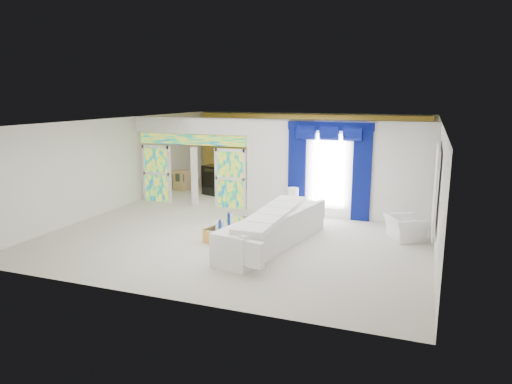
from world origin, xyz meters
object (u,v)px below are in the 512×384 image
at_px(grand_piano, 230,176).
at_px(coffee_table, 229,230).
at_px(console_table, 302,213).
at_px(white_sofa, 274,231).
at_px(armchair, 404,228).

bearing_deg(grand_piano, coffee_table, -49.57).
height_order(console_table, grand_piano, grand_piano).
xyz_separation_m(white_sofa, grand_piano, (-4.04, 6.55, 0.08)).
bearing_deg(grand_piano, white_sofa, -41.19).
height_order(white_sofa, armchair, white_sofa).
bearing_deg(console_table, coffee_table, -118.34).
relative_size(armchair, grand_piano, 0.50).
bearing_deg(white_sofa, grand_piano, 133.49).
distance_m(console_table, armchair, 3.25).
relative_size(coffee_table, grand_piano, 0.86).
xyz_separation_m(white_sofa, armchair, (3.06, 1.72, -0.08)).
bearing_deg(grand_piano, console_table, -25.88).
height_order(white_sofa, coffee_table, white_sofa).
xyz_separation_m(console_table, armchair, (3.07, -1.07, 0.13)).
xyz_separation_m(console_table, grand_piano, (-4.04, 3.76, 0.29)).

